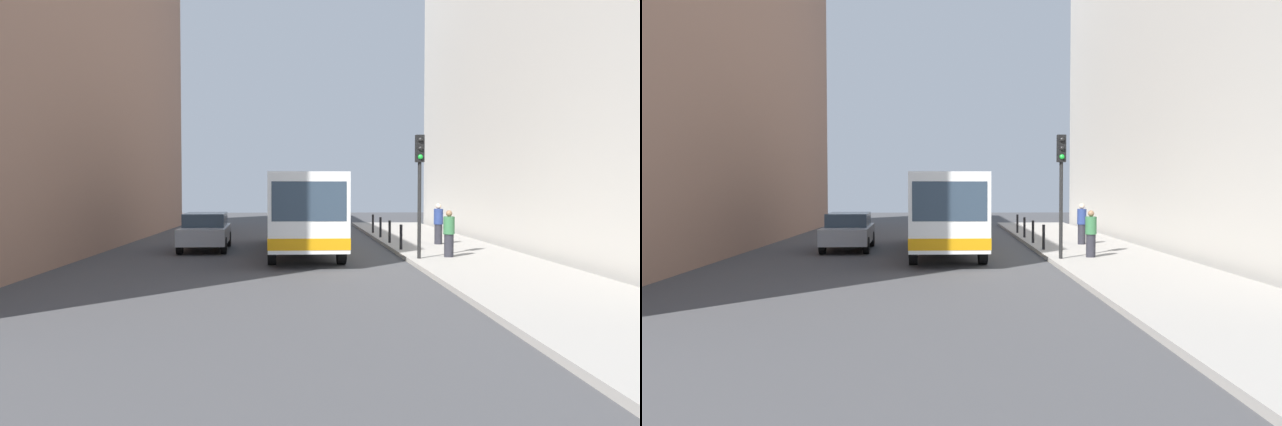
{
  "view_description": "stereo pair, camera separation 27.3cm",
  "coord_description": "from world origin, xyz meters",
  "views": [
    {
      "loc": [
        -0.58,
        -22.7,
        2.55
      ],
      "look_at": [
        0.31,
        0.15,
        1.61
      ],
      "focal_mm": 36.26,
      "sensor_mm": 36.0,
      "label": 1
    },
    {
      "loc": [
        -0.31,
        -22.71,
        2.55
      ],
      "look_at": [
        0.31,
        0.15,
        1.61
      ],
      "focal_mm": 36.26,
      "sensor_mm": 36.0,
      "label": 2
    }
  ],
  "objects": [
    {
      "name": "car_beside_bus",
      "position": [
        -4.16,
        3.22,
        0.78
      ],
      "size": [
        2.02,
        4.48,
        1.48
      ],
      "rotation": [
        0.0,
        0.0,
        3.19
      ],
      "color": "#A5A8AD",
      "rests_on": "ground"
    },
    {
      "name": "bollard_farthest",
      "position": [
        3.45,
        10.43,
        0.62
      ],
      "size": [
        0.11,
        0.11,
        0.95
      ],
      "primitive_type": "cylinder",
      "color": "black",
      "rests_on": "sidewalk"
    },
    {
      "name": "building_left",
      "position": [
        -11.5,
        4.0,
        8.41
      ],
      "size": [
        7.0,
        32.0,
        16.82
      ],
      "primitive_type": "cube",
      "color": "#936B56",
      "rests_on": "ground"
    },
    {
      "name": "traffic_light",
      "position": [
        3.55,
        -1.45,
        3.01
      ],
      "size": [
        0.28,
        0.33,
        4.1
      ],
      "color": "black",
      "rests_on": "sidewalk"
    },
    {
      "name": "bus",
      "position": [
        -0.31,
        2.26,
        1.73
      ],
      "size": [
        2.84,
        11.09,
        3.0
      ],
      "rotation": [
        0.0,
        0.0,
        3.17
      ],
      "color": "white",
      "rests_on": "ground"
    },
    {
      "name": "building_right",
      "position": [
        11.5,
        4.0,
        8.45
      ],
      "size": [
        7.0,
        32.0,
        16.9
      ],
      "primitive_type": "cube",
      "color": "#BCB7AD",
      "rests_on": "ground"
    },
    {
      "name": "bollard_mid",
      "position": [
        3.45,
        4.56,
        0.62
      ],
      "size": [
        0.11,
        0.11,
        0.95
      ],
      "primitive_type": "cylinder",
      "color": "black",
      "rests_on": "sidewalk"
    },
    {
      "name": "pedestrian_mid_sidewalk",
      "position": [
        5.37,
        3.82,
        0.99
      ],
      "size": [
        0.38,
        0.38,
        1.69
      ],
      "rotation": [
        0.0,
        0.0,
        5.38
      ],
      "color": "#26262D",
      "rests_on": "sidewalk"
    },
    {
      "name": "bollard_far",
      "position": [
        3.45,
        7.49,
        0.62
      ],
      "size": [
        0.11,
        0.11,
        0.95
      ],
      "primitive_type": "cylinder",
      "color": "black",
      "rests_on": "sidewalk"
    },
    {
      "name": "ground_plane",
      "position": [
        0.0,
        0.0,
        0.0
      ],
      "size": [
        80.0,
        80.0,
        0.0
      ],
      "primitive_type": "plane",
      "color": "#424244"
    },
    {
      "name": "sidewalk",
      "position": [
        5.4,
        0.0,
        0.07
      ],
      "size": [
        4.4,
        40.0,
        0.15
      ],
      "primitive_type": "cube",
      "color": "#9E9991",
      "rests_on": "ground"
    },
    {
      "name": "pedestrian_near_signal",
      "position": [
        4.65,
        -1.02,
        0.94
      ],
      "size": [
        0.38,
        0.38,
        1.59
      ],
      "rotation": [
        0.0,
        0.0,
        0.88
      ],
      "color": "#26262D",
      "rests_on": "sidewalk"
    },
    {
      "name": "bollard_near",
      "position": [
        3.45,
        1.63,
        0.62
      ],
      "size": [
        0.11,
        0.11,
        0.95
      ],
      "primitive_type": "cylinder",
      "color": "black",
      "rests_on": "sidewalk"
    }
  ]
}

